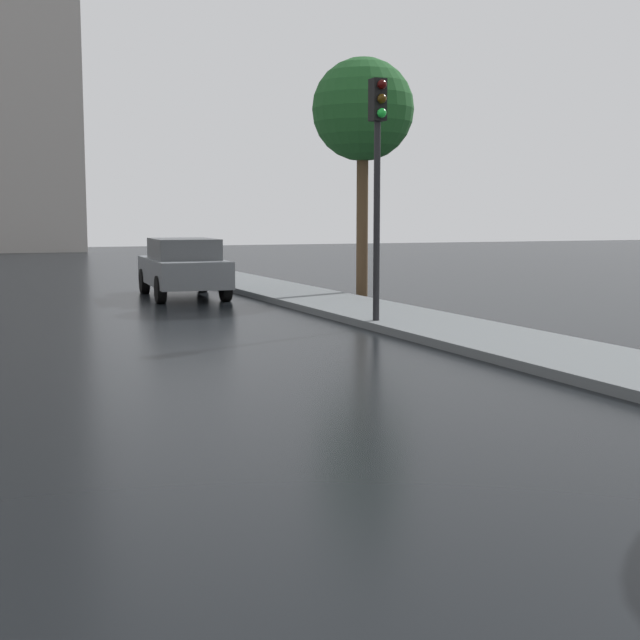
{
  "coord_description": "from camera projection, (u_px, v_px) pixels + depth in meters",
  "views": [
    {
      "loc": [
        -2.93,
        -1.16,
        2.06
      ],
      "look_at": [
        1.07,
        8.49,
        0.83
      ],
      "focal_mm": 49.36,
      "sensor_mm": 36.0,
      "label": 1
    }
  ],
  "objects": [
    {
      "name": "car_grey_mid_road",
      "position": [
        183.0,
        266.0,
        22.49
      ],
      "size": [
        2.04,
        4.47,
        1.5
      ],
      "rotation": [
        0.0,
        0.0,
        -0.07
      ],
      "color": "slate",
      "rests_on": "ground"
    },
    {
      "name": "traffic_light",
      "position": [
        378.0,
        155.0,
        15.98
      ],
      "size": [
        0.26,
        0.39,
        4.39
      ],
      "color": "black",
      "rests_on": "sidewalk_strip"
    },
    {
      "name": "street_tree_mid",
      "position": [
        363.0,
        112.0,
        22.22
      ],
      "size": [
        2.58,
        2.58,
        6.05
      ],
      "color": "#4C3823",
      "rests_on": "ground"
    }
  ]
}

